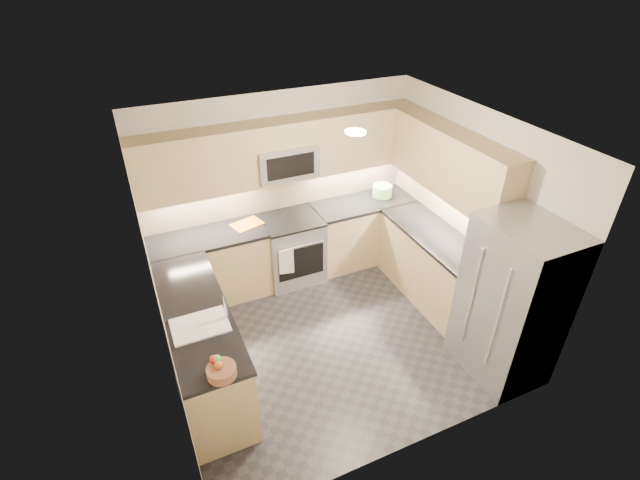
{
  "coord_description": "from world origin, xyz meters",
  "views": [
    {
      "loc": [
        -1.79,
        -3.62,
        3.96
      ],
      "look_at": [
        0.0,
        0.35,
        1.15
      ],
      "focal_mm": 26.0,
      "sensor_mm": 36.0,
      "label": 1
    }
  ],
  "objects": [
    {
      "name": "gas_range",
      "position": [
        0.0,
        1.28,
        0.46
      ],
      "size": [
        0.76,
        0.65,
        0.91
      ],
      "primitive_type": "cube",
      "color": "#A3A5AB",
      "rests_on": "floor"
    },
    {
      "name": "base_cab_back_right",
      "position": [
        1.09,
        1.3,
        0.45
      ],
      "size": [
        1.42,
        0.6,
        0.9
      ],
      "primitive_type": "cube",
      "color": "tan",
      "rests_on": "floor"
    },
    {
      "name": "fruit_orange",
      "position": [
        -1.47,
        -0.89,
        1.05
      ],
      "size": [
        0.07,
        0.07,
        0.07
      ],
      "primitive_type": "sphere",
      "color": "orange",
      "rests_on": "fruit_basket"
    },
    {
      "name": "oven_handle",
      "position": [
        0.0,
        0.93,
        0.72
      ],
      "size": [
        0.6,
        0.02,
        0.02
      ],
      "primitive_type": "cylinder",
      "rotation": [
        0.0,
        1.57,
        0.0
      ],
      "color": "#B2B5BA",
      "rests_on": "gas_range"
    },
    {
      "name": "sink_basin",
      "position": [
        -1.5,
        -0.25,
        0.88
      ],
      "size": [
        0.52,
        0.38,
        0.16
      ],
      "primitive_type": "cube",
      "color": "white",
      "rests_on": "base_cab_peninsula"
    },
    {
      "name": "fridge_handle_right",
      "position": [
        1.08,
        -0.97,
        0.95
      ],
      "size": [
        0.02,
        0.02,
        1.2
      ],
      "primitive_type": "cylinder",
      "color": "#B2B5BA",
      "rests_on": "refrigerator"
    },
    {
      "name": "fruit_pear",
      "position": [
        -1.46,
        -0.82,
        1.05
      ],
      "size": [
        0.07,
        0.07,
        0.07
      ],
      "primitive_type": "sphere",
      "color": "#53C25C",
      "rests_on": "fruit_basket"
    },
    {
      "name": "wall_right",
      "position": [
        1.8,
        0.0,
        1.25
      ],
      "size": [
        0.02,
        3.2,
        2.5
      ],
      "primitive_type": "cube",
      "color": "beige",
      "rests_on": "floor"
    },
    {
      "name": "fridge_handle_left",
      "position": [
        1.08,
        -1.33,
        0.95
      ],
      "size": [
        0.02,
        0.02,
        1.2
      ],
      "primitive_type": "cylinder",
      "color": "#B2B5BA",
      "rests_on": "refrigerator"
    },
    {
      "name": "countertop_peninsula",
      "position": [
        -1.5,
        0.0,
        0.92
      ],
      "size": [
        0.63,
        2.0,
        0.04
      ],
      "primitive_type": "cube",
      "color": "black",
      "rests_on": "base_cab_peninsula"
    },
    {
      "name": "dish_towel_check",
      "position": [
        -0.22,
        0.91,
        0.55
      ],
      "size": [
        0.19,
        0.06,
        0.36
      ],
      "primitive_type": "cube",
      "rotation": [
        0.0,
        0.0,
        -0.22
      ],
      "color": "white",
      "rests_on": "oven_handle"
    },
    {
      "name": "upper_cab_back",
      "position": [
        0.0,
        1.43,
        1.83
      ],
      "size": [
        3.6,
        0.35,
        0.75
      ],
      "primitive_type": "cube",
      "color": "tan",
      "rests_on": "wall_back"
    },
    {
      "name": "cutting_board",
      "position": [
        -0.56,
        1.36,
        0.95
      ],
      "size": [
        0.43,
        0.36,
        0.01
      ],
      "primitive_type": "cube",
      "rotation": [
        0.0,
        0.0,
        0.29
      ],
      "color": "orange",
      "rests_on": "countertop_back_left"
    },
    {
      "name": "ceiling",
      "position": [
        0.0,
        0.0,
        2.5
      ],
      "size": [
        3.6,
        3.2,
        0.02
      ],
      "primitive_type": "cube",
      "color": "beige",
      "rests_on": "wall_back"
    },
    {
      "name": "faucet",
      "position": [
        -1.24,
        -0.25,
        1.08
      ],
      "size": [
        0.03,
        0.03,
        0.28
      ],
      "primitive_type": "cylinder",
      "color": "silver",
      "rests_on": "countertop_peninsula"
    },
    {
      "name": "base_cab_peninsula",
      "position": [
        -1.5,
        0.0,
        0.45
      ],
      "size": [
        0.6,
        2.0,
        0.9
      ],
      "primitive_type": "cube",
      "color": "tan",
      "rests_on": "floor"
    },
    {
      "name": "backsplash_right",
      "position": [
        1.8,
        0.45,
        1.2
      ],
      "size": [
        0.01,
        2.3,
        0.51
      ],
      "primitive_type": "cube",
      "color": "tan",
      "rests_on": "wall_right"
    },
    {
      "name": "oven_door_glass",
      "position": [
        0.0,
        0.95,
        0.45
      ],
      "size": [
        0.62,
        0.02,
        0.45
      ],
      "primitive_type": "cube",
      "color": "black",
      "rests_on": "gas_range"
    },
    {
      "name": "range_cooktop",
      "position": [
        0.0,
        1.28,
        0.92
      ],
      "size": [
        0.76,
        0.65,
        0.03
      ],
      "primitive_type": "cube",
      "color": "black",
      "rests_on": "gas_range"
    },
    {
      "name": "countertop_right",
      "position": [
        1.5,
        0.15,
        0.92
      ],
      "size": [
        0.63,
        1.7,
        0.04
      ],
      "primitive_type": "cube",
      "color": "black",
      "rests_on": "base_cab_right"
    },
    {
      "name": "base_cab_right",
      "position": [
        1.5,
        0.15,
        0.45
      ],
      "size": [
        0.6,
        1.7,
        0.9
      ],
      "primitive_type": "cube",
      "color": "tan",
      "rests_on": "floor"
    },
    {
      "name": "fruit_basket",
      "position": [
        -1.46,
        -0.91,
        0.98
      ],
      "size": [
        0.32,
        0.32,
        0.09
      ],
      "primitive_type": "cylinder",
      "rotation": [
        0.0,
        0.0,
        0.4
      ],
      "color": "#8C5C41",
      "rests_on": "countertop_peninsula"
    },
    {
      "name": "microwave_door",
      "position": [
        0.0,
        1.2,
        1.7
      ],
      "size": [
        0.6,
        0.01,
        0.28
      ],
      "primitive_type": "cube",
      "color": "black",
      "rests_on": "microwave"
    },
    {
      "name": "fruit_apple",
      "position": [
        -1.49,
        -0.81,
        1.05
      ],
      "size": [
        0.07,
        0.07,
        0.07
      ],
      "primitive_type": "sphere",
      "color": "red",
      "rests_on": "fruit_basket"
    },
    {
      "name": "microwave",
      "position": [
        0.0,
        1.4,
        1.7
      ],
      "size": [
        0.76,
        0.4,
        0.4
      ],
      "primitive_type": "cube",
      "color": "#93959A",
      "rests_on": "upper_cab_back"
    },
    {
      "name": "wall_left",
      "position": [
        -1.8,
        0.0,
        1.25
      ],
      "size": [
        0.02,
        3.2,
        2.5
      ],
      "primitive_type": "cube",
      "color": "beige",
      "rests_on": "floor"
    },
    {
      "name": "utensil_bowl",
      "position": [
        1.41,
        1.34,
        1.02
      ],
      "size": [
        0.32,
        0.32,
        0.16
      ],
      "primitive_type": "cylinder",
      "rotation": [
        0.0,
        0.0,
        0.16
      ],
      "color": "#6DBE51",
      "rests_on": "countertop_back_right"
    },
    {
      "name": "backsplash_back",
      "position": [
        0.0,
        1.6,
        1.2
      ],
      "size": [
        3.6,
        0.01,
        0.51
      ],
      "primitive_type": "cube",
      "color": "tan",
      "rests_on": "wall_back"
    },
    {
      "name": "base_cab_back_left",
      "position": [
        -1.09,
        1.3,
        0.45
      ],
      "size": [
        1.42,
        0.6,
        0.9
      ],
      "primitive_type": "cube",
      "color": "tan",
      "rests_on": "floor"
    },
    {
      "name": "upper_cab_right",
      "position": [
        1.62,
        0.28,
        1.83
      ],
      "size": [
        0.35,
        1.95,
        0.75
      ],
      "primitive_type": "cube",
      "color": "tan",
      "rests_on": "wall_right"
    },
    {
      "name": "floor",
      "position": [
        0.0,
        0.0,
        0.0
      ],
      "size": [
        3.6,
        3.2,
        0.0
      ],
      "primitive_type": "cube",
      "color": "#242328",
      "rests_on": "ground"
    },
    {
      "name": "refrigerator",
      "position": [
        1.45,
        -1.15,
        0.9
      ],
      "size": [
        0.7,
        0.9,
        1.8
      ],
      "primitive_type": "cube",
      "color": "gray",
      "rests_on": "floor"
    },
    {
      "name": "wall_back",
      "position": [
        0.0,
        1.6,
        1.25
      ],
      "size": [
        3.6,
        0.02,
        2.5
      ],
      "primitive_type": "cube",
      "color": "beige",
      "rests_on": "floor"
    },
    {
      "name": "countertop_back_left",
      "position": [
        -1.09,
        1.3,
        0.92
      ],
      "size": [
        1.42,
        0.63,
        0.04
      ],
      "primitive_type": "cube",
      "color": "black",
      "rests_on": "base_cab_back_left"
    },
    {
      "name": "wall_front",
      "position": [
        0.0,
        -1.6,
        1.25
      ],
      "size": [
        3.6,
        0.02,
        2.5
      ],
      "primitive_type": "cube",
      "color": "beige",
      "rests_on": "floor"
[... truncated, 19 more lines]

